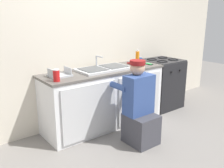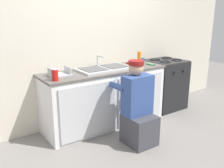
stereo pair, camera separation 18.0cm
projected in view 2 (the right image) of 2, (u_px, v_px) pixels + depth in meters
ground_plane at (116, 131)px, 3.68m from camera, size 12.00×12.00×0.00m
back_wall at (92, 42)px, 3.85m from camera, size 6.00×0.10×2.50m
counter_cabinet at (105, 99)px, 3.80m from camera, size 1.88×0.62×0.84m
countertop at (104, 71)px, 3.68m from camera, size 1.92×0.62×0.03m
sink_double_basin at (104, 68)px, 3.68m from camera, size 0.80×0.44×0.19m
stove_range at (164, 84)px, 4.50m from camera, size 0.64×0.62×0.89m
plumber_person at (138, 110)px, 3.24m from camera, size 0.42×0.61×1.10m
coffee_mug at (142, 61)px, 4.12m from camera, size 0.13×0.08×0.09m
soap_bottle_orange at (139, 58)px, 3.95m from camera, size 0.06×0.06×0.25m
soda_cup_red at (55, 75)px, 3.06m from camera, size 0.08×0.08×0.15m
cell_phone at (151, 64)px, 4.02m from camera, size 0.07×0.14×0.01m
dish_rack_tray at (59, 74)px, 3.32m from camera, size 0.28×0.22×0.11m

